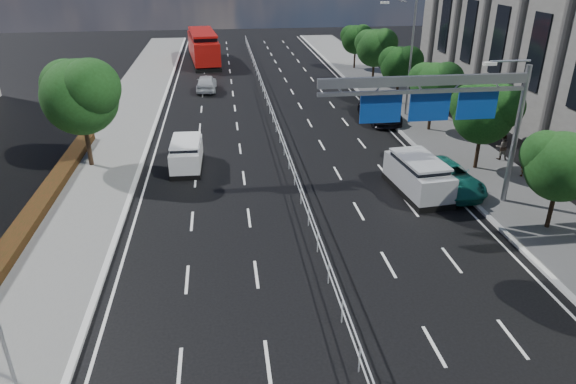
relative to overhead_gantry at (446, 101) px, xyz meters
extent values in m
plane|color=black|center=(-6.74, -10.05, -5.61)|extent=(160.00, 160.00, 0.00)
cube|color=silver|center=(-15.74, -10.05, -5.54)|extent=(0.25, 140.00, 0.15)
cube|color=silver|center=(-6.74, 12.45, -4.61)|extent=(0.05, 85.00, 0.05)
cube|color=silver|center=(-6.74, 12.45, -5.06)|extent=(0.05, 85.00, 0.05)
cylinder|color=gray|center=(-17.24, -10.05, -3.51)|extent=(0.12, 0.12, 4.20)
cylinder|color=gray|center=(3.86, -0.05, -2.01)|extent=(0.28, 0.28, 7.20)
cube|color=gray|center=(-1.14, -0.05, 0.99)|extent=(10.20, 0.25, 0.45)
cube|color=gray|center=(-1.14, -0.05, 0.49)|extent=(10.20, 0.18, 0.18)
cylinder|color=gray|center=(2.86, -0.05, 1.79)|extent=(2.00, 0.10, 0.10)
cube|color=silver|center=(1.86, -0.05, 1.69)|extent=(0.60, 0.25, 0.15)
cube|color=#0D3B99|center=(1.66, 0.13, -0.31)|extent=(2.00, 0.08, 1.40)
cube|color=white|center=(1.66, 0.18, -0.31)|extent=(1.80, 0.02, 1.20)
cube|color=#0D3B99|center=(-0.74, 0.13, -0.31)|extent=(2.00, 0.08, 1.40)
cube|color=white|center=(-0.74, 0.18, -0.31)|extent=(1.80, 0.02, 1.20)
cube|color=#0D3B99|center=(-3.14, 0.13, -0.31)|extent=(2.00, 0.08, 1.40)
cube|color=white|center=(-3.14, 0.18, -0.31)|extent=(1.80, 0.02, 1.20)
cylinder|color=gray|center=(4.06, 15.95, -1.11)|extent=(0.16, 0.16, 9.00)
cylinder|color=gray|center=(2.86, 15.95, 3.19)|extent=(0.10, 2.40, 0.10)
cube|color=silver|center=(1.66, 15.95, 3.04)|extent=(0.60, 0.25, 0.15)
cylinder|color=black|center=(-18.74, 7.95, -3.86)|extent=(0.28, 0.28, 3.50)
sphere|color=#173A12|center=(-18.74, 7.95, -1.27)|extent=(4.40, 4.40, 4.40)
sphere|color=#173A12|center=(-17.86, 7.29, -0.57)|extent=(3.30, 3.30, 3.30)
sphere|color=#173A12|center=(-19.51, 8.61, -0.71)|extent=(3.08, 3.08, 3.08)
cylinder|color=black|center=(4.46, -3.05, -4.31)|extent=(0.21, 0.21, 2.60)
sphere|color=#173A12|center=(4.46, -3.05, -2.38)|extent=(3.20, 3.20, 3.20)
sphere|color=#173A12|center=(3.90, -2.57, -1.97)|extent=(2.24, 2.24, 2.24)
cylinder|color=black|center=(4.46, 4.45, -4.21)|extent=(0.22, 0.22, 2.80)
sphere|color=black|center=(4.46, 4.45, -2.13)|extent=(3.50, 3.50, 3.50)
sphere|color=black|center=(5.16, 3.92, -1.57)|extent=(2.62, 2.62, 2.62)
sphere|color=black|center=(3.85, 4.97, -1.69)|extent=(2.45, 2.45, 2.45)
cylinder|color=black|center=(4.46, 11.95, -4.26)|extent=(0.22, 0.22, 2.70)
sphere|color=#173A12|center=(4.46, 11.95, -2.26)|extent=(3.30, 3.30, 3.30)
sphere|color=#173A12|center=(5.12, 11.45, -1.72)|extent=(2.48, 2.48, 2.47)
sphere|color=#173A12|center=(3.88, 12.44, -1.83)|extent=(2.31, 2.31, 2.31)
cylinder|color=black|center=(4.46, 19.45, -4.28)|extent=(0.21, 0.21, 2.65)
sphere|color=black|center=(4.46, 19.45, -2.32)|extent=(3.20, 3.20, 3.20)
sphere|color=black|center=(5.10, 18.97, -1.79)|extent=(2.40, 2.40, 2.40)
sphere|color=black|center=(3.90, 19.93, -1.90)|extent=(2.24, 2.24, 2.24)
cylinder|color=black|center=(4.46, 26.95, -4.18)|extent=(0.23, 0.23, 2.85)
sphere|color=#173A12|center=(4.46, 26.95, -2.07)|extent=(3.60, 3.60, 3.60)
sphere|color=#173A12|center=(5.18, 26.41, -1.50)|extent=(2.70, 2.70, 2.70)
sphere|color=#173A12|center=(3.83, 27.49, -1.62)|extent=(2.52, 2.52, 2.52)
cylinder|color=black|center=(4.46, 34.45, -4.31)|extent=(0.21, 0.21, 2.60)
sphere|color=black|center=(4.46, 34.45, -2.38)|extent=(3.10, 3.10, 3.10)
sphere|color=black|center=(5.08, 33.98, -1.86)|extent=(2.32, 2.33, 2.32)
sphere|color=black|center=(3.92, 34.91, -1.97)|extent=(2.17, 2.17, 2.17)
cube|color=black|center=(-12.88, 7.04, -5.46)|extent=(1.88, 4.15, 0.29)
cube|color=white|center=(-12.88, 7.04, -4.75)|extent=(1.84, 4.07, 1.21)
cube|color=black|center=(-12.88, 7.04, -4.14)|extent=(1.67, 2.94, 0.54)
cube|color=white|center=(-12.88, 7.04, -3.88)|extent=(1.75, 3.18, 0.11)
cylinder|color=black|center=(-13.64, 5.73, -5.30)|extent=(0.27, 0.61, 0.60)
cylinder|color=black|center=(-12.18, 5.69, -5.30)|extent=(0.27, 0.61, 0.60)
cylinder|color=black|center=(-13.57, 8.38, -5.30)|extent=(0.27, 0.61, 0.60)
cylinder|color=black|center=(-12.11, 8.35, -5.30)|extent=(0.27, 0.61, 0.60)
cube|color=black|center=(-12.48, 40.59, -5.42)|extent=(4.14, 12.38, 0.36)
cube|color=#980E0B|center=(-12.48, 40.59, -3.86)|extent=(4.06, 12.13, 2.47)
cube|color=black|center=(-12.48, 40.59, -2.63)|extent=(3.49, 8.80, 1.09)
cube|color=#980E0B|center=(-12.48, 40.59, -2.09)|extent=(3.68, 9.52, 0.22)
cylinder|color=black|center=(-13.26, 36.56, -5.23)|extent=(0.39, 0.78, 0.75)
cylinder|color=black|center=(-10.89, 36.80, -5.23)|extent=(0.39, 0.78, 0.75)
cylinder|color=black|center=(-14.08, 44.37, -5.23)|extent=(0.39, 0.78, 0.75)
cylinder|color=black|center=(-11.71, 44.62, -5.23)|extent=(0.39, 0.78, 0.75)
imported|color=silver|center=(-11.97, 26.33, -4.84)|extent=(1.98, 4.57, 1.53)
imported|color=black|center=(-11.43, 43.57, -4.86)|extent=(1.79, 4.60, 1.49)
cube|color=black|center=(-0.24, 1.73, -5.44)|extent=(2.52, 5.04, 0.33)
cube|color=#9A9DA1|center=(-0.24, 1.73, -4.64)|extent=(2.47, 4.94, 1.37)
cube|color=black|center=(-0.24, 1.73, -3.95)|extent=(2.18, 3.59, 0.61)
cube|color=#9A9DA1|center=(-0.24, 1.73, -3.65)|extent=(2.29, 3.89, 0.12)
cylinder|color=black|center=(-0.93, 0.08, -5.26)|extent=(0.35, 0.71, 0.68)
cylinder|color=black|center=(0.76, 0.24, -5.26)|extent=(0.35, 0.71, 0.68)
cylinder|color=black|center=(-1.24, 3.21, -5.26)|extent=(0.35, 0.71, 0.68)
cylinder|color=black|center=(0.45, 3.38, -5.26)|extent=(0.35, 0.71, 0.68)
imported|color=#156258|center=(1.56, 1.95, -4.87)|extent=(3.03, 5.55, 1.48)
imported|color=black|center=(1.56, 15.04, -4.79)|extent=(2.46, 5.69, 1.63)
imported|color=gray|center=(6.66, 2.82, -4.65)|extent=(0.62, 0.43, 1.63)
imported|color=gray|center=(6.66, 5.58, -4.66)|extent=(0.82, 0.65, 1.61)
camera|label=1|loc=(-10.52, -22.69, 6.36)|focal=32.00mm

